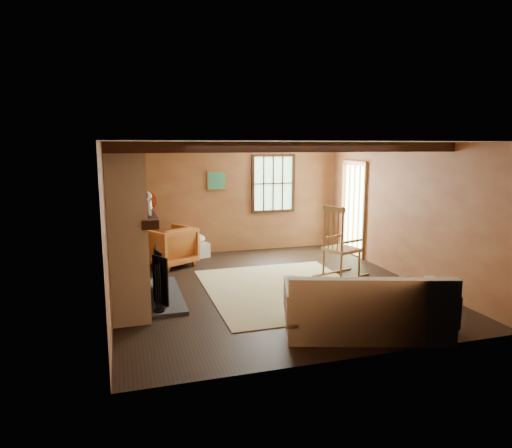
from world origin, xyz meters
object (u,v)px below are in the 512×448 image
object	(u,v)px
rocking_chair	(340,247)
laundry_basket	(196,250)
armchair	(169,246)
fireplace	(129,230)
sofa	(367,312)

from	to	relation	value
rocking_chair	laundry_basket	world-z (taller)	rocking_chair
rocking_chair	armchair	world-z (taller)	rocking_chair
armchair	fireplace	bearing A→B (deg)	36.79
sofa	armchair	world-z (taller)	sofa
fireplace	sofa	size ratio (longest dim) A/B	1.09
fireplace	armchair	world-z (taller)	fireplace
fireplace	rocking_chair	bearing A→B (deg)	3.30
fireplace	armchair	size ratio (longest dim) A/B	2.79
fireplace	laundry_basket	bearing A→B (deg)	60.05
rocking_chair	armchair	distance (m)	3.31
laundry_basket	armchair	bearing A→B (deg)	-138.57
armchair	rocking_chair	bearing A→B (deg)	119.15
rocking_chair	laundry_basket	xyz separation A→B (m)	(-2.25, 2.20, -0.40)
sofa	armchair	xyz separation A→B (m)	(-2.01, 4.07, 0.10)
fireplace	rocking_chair	xyz separation A→B (m)	(3.64, 0.21, -0.55)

